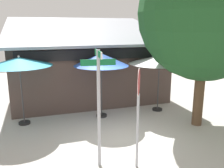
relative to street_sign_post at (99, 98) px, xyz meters
The scene contains 8 objects.
ground_plane 2.77m from the street_sign_post, 49.36° to the left, with size 28.00×28.00×0.10m, color #ADA8A0.
cafe_building 7.14m from the street_sign_post, 81.09° to the left, with size 7.85×6.08×4.24m.
street_sign_post is the anchor object (origin of this frame).
stop_sign 1.01m from the street_sign_post, 21.54° to the right, with size 0.35×0.64×2.72m.
patio_umbrella_teal_left 4.27m from the street_sign_post, 118.96° to the left, with size 2.42×2.42×2.67m.
patio_umbrella_royal_blue_center 3.75m from the street_sign_post, 73.72° to the left, with size 2.23×2.23×2.74m.
patio_umbrella_ivory_right 5.10m from the street_sign_post, 44.12° to the left, with size 2.69×2.69×2.57m.
shade_tree 5.29m from the street_sign_post, 17.77° to the left, with size 5.30×4.80×6.58m.
Camera 1 is at (-2.75, -7.23, 3.72)m, focal length 38.86 mm.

